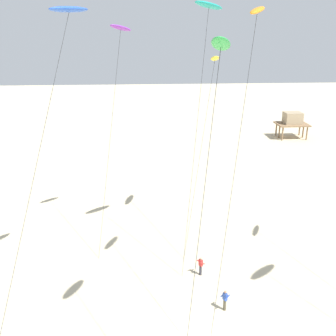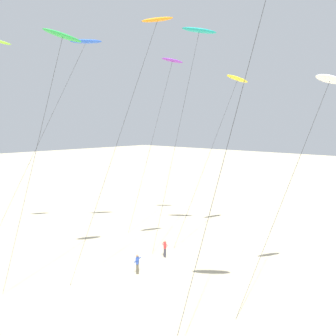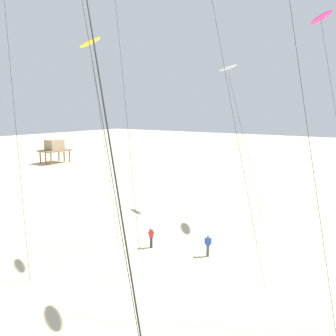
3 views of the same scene
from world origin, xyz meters
name	(u,v)px [view 2 (image 2 of 3)]	position (x,y,z in m)	size (l,w,h in m)	color
ground_plane	(95,275)	(0.00, 0.00, 0.00)	(260.00, 260.00, 0.00)	beige
kite_white	(329,81)	(15.74, 7.46, 15.29)	(3.94, 7.07, 15.87)	white
kite_orange	(156,23)	(3.64, 3.71, 20.28)	(4.37, 7.60, 20.94)	orange
kite_purple	(172,63)	(-4.93, 14.92, 19.36)	(3.66, 5.82, 20.04)	purple
kite_yellow	(237,80)	(3.43, 15.54, 16.87)	(3.86, 7.58, 17.43)	yellow
kite_teal	(199,32)	(1.98, 11.11, 21.07)	(3.75, 5.58, 21.64)	teal
kite_blue	(85,43)	(-7.62, 5.05, 20.46)	(6.11, 10.30, 20.90)	blue
kite_green	(62,38)	(0.28, -2.59, 18.70)	(3.15, 5.76, 19.35)	green
kite_flyer_nearest	(165,248)	(1.32, 7.13, 0.89)	(0.71, 0.72, 1.67)	#33333D
kite_flyer_middle	(137,264)	(2.42, 2.61, 0.89)	(0.70, 0.71, 1.67)	#4C4738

